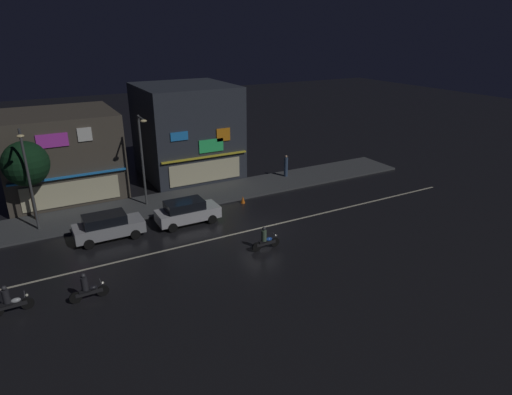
% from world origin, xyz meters
% --- Properties ---
extents(ground_plane, '(140.00, 140.00, 0.00)m').
position_xyz_m(ground_plane, '(0.00, 0.00, 0.00)').
color(ground_plane, black).
extents(lane_divider_stripe, '(33.64, 0.16, 0.01)m').
position_xyz_m(lane_divider_stripe, '(0.00, 0.00, 0.01)').
color(lane_divider_stripe, beige).
rests_on(lane_divider_stripe, ground).
extents(sidewalk_far, '(35.41, 4.34, 0.14)m').
position_xyz_m(sidewalk_far, '(0.00, 7.35, 0.07)').
color(sidewalk_far, '#424447').
rests_on(sidewalk_far, ground).
extents(storefront_left_block, '(8.49, 7.85, 6.65)m').
position_xyz_m(storefront_left_block, '(-10.62, 13.37, 3.32)').
color(storefront_left_block, '#4C443A').
rests_on(storefront_left_block, ground).
extents(storefront_center_block, '(7.95, 8.56, 8.05)m').
position_xyz_m(storefront_center_block, '(0.00, 13.73, 4.02)').
color(storefront_center_block, '#2D333D').
rests_on(storefront_center_block, ground).
extents(streetlamp_west, '(0.44, 1.64, 6.78)m').
position_xyz_m(streetlamp_west, '(-13.20, 6.51, 4.16)').
color(streetlamp_west, '#47494C').
rests_on(streetlamp_west, sidewalk_far).
extents(streetlamp_mid, '(0.44, 1.64, 6.80)m').
position_xyz_m(streetlamp_mid, '(-5.69, 7.36, 4.17)').
color(streetlamp_mid, '#47494C').
rests_on(streetlamp_mid, sidewalk_far).
extents(pedestrian_on_sidewalk, '(0.35, 0.35, 1.94)m').
position_xyz_m(pedestrian_on_sidewalk, '(7.19, 8.18, 1.05)').
color(pedestrian_on_sidewalk, '#334766').
rests_on(pedestrian_on_sidewalk, sidewalk_far).
extents(street_tree, '(3.03, 3.03, 5.57)m').
position_xyz_m(street_tree, '(-13.22, 8.59, 4.17)').
color(street_tree, '#473323').
rests_on(street_tree, sidewalk_far).
extents(parked_car_near_kerb, '(4.30, 1.98, 1.67)m').
position_xyz_m(parked_car_near_kerb, '(-4.05, 3.15, 0.87)').
color(parked_car_near_kerb, silver).
rests_on(parked_car_near_kerb, ground).
extents(parked_car_trailing, '(4.30, 1.98, 1.67)m').
position_xyz_m(parked_car_trailing, '(-9.31, 3.35, 0.87)').
color(parked_car_trailing, '#9EA0A5').
rests_on(parked_car_trailing, ground).
extents(motorcycle_lead, '(1.90, 0.60, 1.52)m').
position_xyz_m(motorcycle_lead, '(-1.23, -2.77, 0.63)').
color(motorcycle_lead, black).
rests_on(motorcycle_lead, ground).
extents(motorcycle_following, '(1.90, 0.60, 1.52)m').
position_xyz_m(motorcycle_following, '(-11.59, -3.13, 0.63)').
color(motorcycle_following, black).
rests_on(motorcycle_following, ground).
extents(motorcycle_opposite_lane, '(1.90, 0.60, 1.52)m').
position_xyz_m(motorcycle_opposite_lane, '(-14.98, -2.51, 0.63)').
color(motorcycle_opposite_lane, black).
rests_on(motorcycle_opposite_lane, ground).
extents(traffic_cone, '(0.36, 0.36, 0.55)m').
position_xyz_m(traffic_cone, '(1.00, 4.59, 0.28)').
color(traffic_cone, orange).
rests_on(traffic_cone, ground).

